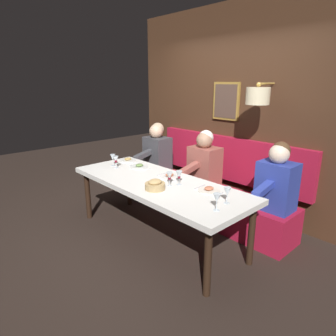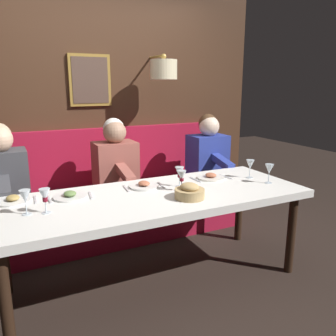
# 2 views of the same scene
# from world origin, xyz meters

# --- Properties ---
(ground_plane) EXTENTS (12.00, 12.00, 0.00)m
(ground_plane) POSITION_xyz_m (0.00, 0.00, 0.00)
(ground_plane) COLOR black
(dining_table) EXTENTS (0.90, 2.36, 0.74)m
(dining_table) POSITION_xyz_m (0.00, 0.00, 0.67)
(dining_table) COLOR silver
(dining_table) RESTS_ON ground_plane
(banquette_bench) EXTENTS (0.52, 2.56, 0.45)m
(banquette_bench) POSITION_xyz_m (0.89, 0.00, 0.23)
(banquette_bench) COLOR maroon
(banquette_bench) RESTS_ON ground_plane
(back_wall_panel) EXTENTS (0.59, 3.76, 2.90)m
(back_wall_panel) POSITION_xyz_m (1.46, -0.01, 1.37)
(back_wall_panel) COLOR #422819
(back_wall_panel) RESTS_ON ground_plane
(diner_nearest) EXTENTS (0.60, 0.40, 0.79)m
(diner_nearest) POSITION_xyz_m (0.88, -1.03, 0.82)
(diner_nearest) COLOR #283893
(diner_nearest) RESTS_ON banquette_bench
(diner_near) EXTENTS (0.60, 0.40, 0.79)m
(diner_near) POSITION_xyz_m (0.88, 0.03, 0.82)
(diner_near) COLOR #934C42
(diner_near) RESTS_ON banquette_bench
(diner_middle) EXTENTS (0.60, 0.40, 0.79)m
(diner_middle) POSITION_xyz_m (0.88, 1.02, 0.82)
(diner_middle) COLOR #3D3D42
(diner_middle) RESTS_ON banquette_bench
(place_setting_0) EXTENTS (0.24, 0.32, 0.05)m
(place_setting_0) POSITION_xyz_m (0.21, 0.01, 0.75)
(place_setting_0) COLOR silver
(place_setting_0) RESTS_ON dining_table
(place_setting_1) EXTENTS (0.24, 0.32, 0.05)m
(place_setting_1) POSITION_xyz_m (0.20, 0.59, 0.75)
(place_setting_1) COLOR silver
(place_setting_1) RESTS_ON dining_table
(place_setting_2) EXTENTS (0.24, 0.32, 0.05)m
(place_setting_2) POSITION_xyz_m (0.19, -0.63, 0.75)
(place_setting_2) COLOR silver
(place_setting_2) RESTS_ON dining_table
(place_setting_3) EXTENTS (0.24, 0.32, 0.05)m
(place_setting_3) POSITION_xyz_m (0.28, 0.98, 0.75)
(place_setting_3) COLOR white
(place_setting_3) RESTS_ON dining_table
(wine_glass_0) EXTENTS (0.07, 0.07, 0.16)m
(wine_glass_0) POSITION_xyz_m (0.06, -0.95, 0.86)
(wine_glass_0) COLOR silver
(wine_glass_0) RESTS_ON dining_table
(wine_glass_1) EXTENTS (0.07, 0.07, 0.16)m
(wine_glass_1) POSITION_xyz_m (-0.14, -0.99, 0.86)
(wine_glass_1) COLOR silver
(wine_glass_1) RESTS_ON dining_table
(wine_glass_2) EXTENTS (0.07, 0.07, 0.16)m
(wine_glass_2) POSITION_xyz_m (0.10, -0.26, 0.86)
(wine_glass_2) COLOR silver
(wine_glass_2) RESTS_ON dining_table
(wine_glass_3) EXTENTS (0.07, 0.07, 0.16)m
(wine_glass_3) POSITION_xyz_m (-0.02, 0.91, 0.86)
(wine_glass_3) COLOR silver
(wine_glass_3) RESTS_ON dining_table
(wine_glass_4) EXTENTS (0.07, 0.07, 0.16)m
(wine_glass_4) POSITION_xyz_m (-0.05, 0.79, 0.86)
(wine_glass_4) COLOR silver
(wine_glass_4) RESTS_ON dining_table
(wine_glass_5) EXTENTS (0.07, 0.07, 0.16)m
(wine_glass_5) POSITION_xyz_m (-0.01, -0.22, 0.86)
(wine_glass_5) COLOR silver
(wine_glass_5) RESTS_ON dining_table
(bread_bowl) EXTENTS (0.22, 0.22, 0.12)m
(bread_bowl) POSITION_xyz_m (-0.19, -0.19, 0.79)
(bread_bowl) COLOR tan
(bread_bowl) RESTS_ON dining_table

